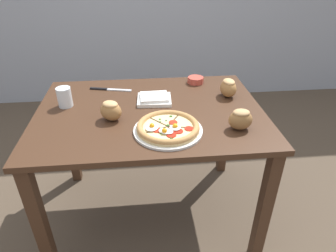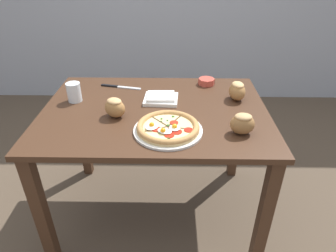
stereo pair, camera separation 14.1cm
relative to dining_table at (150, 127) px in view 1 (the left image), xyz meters
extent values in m
plane|color=brown|center=(0.00, 0.00, -0.66)|extent=(12.00, 12.00, 0.00)
cube|color=#422819|center=(0.00, 0.00, 0.10)|extent=(1.22, 0.88, 0.03)
cube|color=#422819|center=(-0.56, -0.39, -0.29)|extent=(0.06, 0.06, 0.74)
cube|color=#422819|center=(0.56, -0.39, -0.29)|extent=(0.06, 0.06, 0.74)
cube|color=#422819|center=(-0.56, 0.39, -0.29)|extent=(0.06, 0.06, 0.74)
cube|color=#422819|center=(0.56, 0.39, -0.29)|extent=(0.06, 0.06, 0.74)
cylinder|color=white|center=(0.08, -0.23, 0.12)|extent=(0.33, 0.33, 0.01)
cylinder|color=#DBB775|center=(0.08, -0.23, 0.13)|extent=(0.30, 0.30, 0.01)
cylinder|color=beige|center=(0.08, -0.23, 0.14)|extent=(0.25, 0.25, 0.00)
torus|color=tan|center=(0.08, -0.23, 0.14)|extent=(0.30, 0.30, 0.03)
cube|color=#472D19|center=(0.03, -0.18, 0.14)|extent=(0.09, 0.10, 0.00)
cube|color=#472D19|center=(0.02, -0.25, 0.14)|extent=(0.12, 0.05, 0.00)
cube|color=#472D19|center=(0.08, -0.29, 0.14)|extent=(0.02, 0.12, 0.00)
cube|color=#472D19|center=(0.14, -0.24, 0.14)|extent=(0.12, 0.03, 0.00)
cube|color=#472D19|center=(0.11, -0.18, 0.14)|extent=(0.07, 0.11, 0.00)
cylinder|color=red|center=(0.17, -0.26, 0.14)|extent=(0.04, 0.04, 0.00)
cylinder|color=red|center=(0.10, -0.20, 0.14)|extent=(0.04, 0.04, 0.00)
cylinder|color=red|center=(0.08, -0.31, 0.14)|extent=(0.05, 0.05, 0.00)
cylinder|color=red|center=(0.02, -0.26, 0.14)|extent=(0.05, 0.05, 0.00)
cylinder|color=red|center=(0.08, -0.27, 0.14)|extent=(0.03, 0.03, 0.00)
cylinder|color=red|center=(0.12, -0.28, 0.14)|extent=(0.05, 0.05, 0.00)
ellipsoid|color=white|center=(0.11, -0.25, 0.15)|extent=(0.05, 0.06, 0.01)
sphere|color=#F4AD1E|center=(0.11, -0.25, 0.15)|extent=(0.03, 0.03, 0.03)
ellipsoid|color=white|center=(0.06, -0.28, 0.15)|extent=(0.09, 0.08, 0.01)
sphere|color=orange|center=(0.05, -0.29, 0.15)|extent=(0.02, 0.02, 0.02)
ellipsoid|color=white|center=(0.00, -0.24, 0.15)|extent=(0.09, 0.09, 0.01)
sphere|color=orange|center=(0.00, -0.24, 0.15)|extent=(0.02, 0.02, 0.02)
cylinder|color=#2D5B1E|center=(0.08, -0.22, 0.14)|extent=(0.01, 0.01, 0.00)
cylinder|color=#477A2D|center=(0.04, -0.29, 0.14)|extent=(0.01, 0.01, 0.00)
cylinder|color=#386B23|center=(0.04, -0.18, 0.14)|extent=(0.01, 0.01, 0.00)
cylinder|color=#386B23|center=(0.04, -0.16, 0.14)|extent=(0.01, 0.01, 0.00)
cylinder|color=#2D5B1E|center=(0.10, -0.13, 0.14)|extent=(0.01, 0.01, 0.00)
cylinder|color=#2D5B1E|center=(0.07, -0.18, 0.14)|extent=(0.01, 0.01, 0.00)
cylinder|color=#2D5B1E|center=(0.08, -0.33, 0.14)|extent=(0.01, 0.01, 0.00)
cylinder|color=#C64C3D|center=(0.31, 0.34, 0.13)|extent=(0.10, 0.10, 0.04)
cylinder|color=#AD1423|center=(0.31, 0.34, 0.14)|extent=(0.08, 0.08, 0.02)
cylinder|color=#C64C3D|center=(0.36, 0.34, 0.13)|extent=(0.01, 0.01, 0.04)
cylinder|color=#C64C3D|center=(0.35, 0.37, 0.13)|extent=(0.01, 0.01, 0.04)
cylinder|color=#C64C3D|center=(0.31, 0.39, 0.13)|extent=(0.01, 0.01, 0.04)
cylinder|color=#C64C3D|center=(0.28, 0.37, 0.13)|extent=(0.01, 0.01, 0.04)
cylinder|color=#C64C3D|center=(0.26, 0.34, 0.13)|extent=(0.01, 0.01, 0.04)
cylinder|color=#C64C3D|center=(0.28, 0.30, 0.13)|extent=(0.01, 0.01, 0.04)
cylinder|color=#C64C3D|center=(0.31, 0.29, 0.13)|extent=(0.01, 0.01, 0.04)
cylinder|color=#C64C3D|center=(0.35, 0.30, 0.13)|extent=(0.01, 0.01, 0.04)
cube|color=white|center=(0.03, 0.10, 0.12)|extent=(0.20, 0.17, 0.02)
cube|color=white|center=(0.03, 0.10, 0.14)|extent=(0.16, 0.14, 0.02)
ellipsoid|color=olive|center=(0.42, -0.24, 0.16)|extent=(0.12, 0.09, 0.10)
ellipsoid|color=tan|center=(0.42, -0.24, 0.20)|extent=(0.08, 0.06, 0.03)
ellipsoid|color=#A3703D|center=(0.46, 0.12, 0.16)|extent=(0.11, 0.13, 0.10)
ellipsoid|color=tan|center=(0.46, 0.12, 0.20)|extent=(0.08, 0.09, 0.03)
ellipsoid|color=#A3703D|center=(-0.20, -0.09, 0.16)|extent=(0.14, 0.13, 0.10)
ellipsoid|color=tan|center=(-0.20, -0.09, 0.20)|extent=(0.10, 0.09, 0.03)
cube|color=silver|center=(-0.17, 0.27, 0.12)|extent=(0.15, 0.05, 0.01)
cube|color=black|center=(-0.30, 0.30, 0.12)|extent=(0.11, 0.04, 0.01)
cylinder|color=white|center=(-0.46, 0.09, 0.17)|extent=(0.08, 0.08, 0.11)
cylinder|color=silver|center=(-0.46, 0.09, 0.14)|extent=(0.07, 0.07, 0.06)
camera|label=1|loc=(-0.04, -1.43, 0.87)|focal=32.00mm
camera|label=2|loc=(0.10, -1.44, 0.87)|focal=32.00mm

